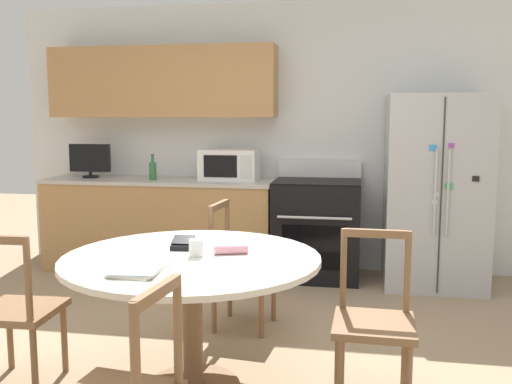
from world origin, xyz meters
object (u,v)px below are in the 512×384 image
(dining_chair_left, at_px, (16,312))
(candle_glass, at_px, (196,249))
(refrigerator, at_px, (435,191))
(dining_chair_far, at_px, (241,268))
(wallet, at_px, (183,244))
(oven_range, at_px, (317,228))
(counter_bottle, at_px, (153,170))
(countertop_tv, at_px, (90,159))
(dining_chair_right, at_px, (374,322))
(microwave, at_px, (230,165))

(dining_chair_left, height_order, candle_glass, dining_chair_left)
(refrigerator, distance_m, dining_chair_left, 3.55)
(dining_chair_far, bearing_deg, wallet, -5.53)
(oven_range, bearing_deg, wallet, -105.64)
(counter_bottle, bearing_deg, countertop_tv, 172.81)
(dining_chair_right, xyz_separation_m, wallet, (-1.08, 0.12, 0.35))
(candle_glass, bearing_deg, dining_chair_right, 2.39)
(refrigerator, height_order, countertop_tv, refrigerator)
(dining_chair_right, bearing_deg, candle_glass, 3.89)
(oven_range, bearing_deg, dining_chair_left, -120.86)
(candle_glass, bearing_deg, refrigerator, 56.28)
(countertop_tv, xyz_separation_m, dining_chair_far, (1.82, -1.40, -0.65))
(dining_chair_left, relative_size, candle_glass, 9.62)
(dining_chair_far, height_order, candle_glass, dining_chair_far)
(oven_range, distance_m, dining_chair_far, 1.44)
(dining_chair_right, height_order, candle_glass, dining_chair_right)
(countertop_tv, height_order, dining_chair_far, countertop_tv)
(microwave, relative_size, candle_glass, 5.84)
(countertop_tv, distance_m, dining_chair_far, 2.39)
(microwave, height_order, counter_bottle, microwave)
(candle_glass, bearing_deg, wallet, 128.55)
(refrigerator, height_order, candle_glass, refrigerator)
(refrigerator, relative_size, dining_chair_right, 1.89)
(dining_chair_far, bearing_deg, refrigerator, 137.49)
(counter_bottle, xyz_separation_m, wallet, (0.96, -2.14, -0.21))
(refrigerator, bearing_deg, dining_chair_far, -138.48)
(dining_chair_left, bearing_deg, refrigerator, 41.39)
(oven_range, distance_m, candle_glass, 2.43)
(countertop_tv, xyz_separation_m, dining_chair_right, (2.73, -2.34, -0.65))
(counter_bottle, distance_m, dining_chair_far, 1.82)
(oven_range, relative_size, counter_bottle, 4.38)
(dining_chair_far, relative_size, candle_glass, 9.62)
(refrigerator, bearing_deg, counter_bottle, -179.84)
(dining_chair_far, relative_size, dining_chair_left, 1.00)
(countertop_tv, distance_m, dining_chair_left, 2.72)
(candle_glass, bearing_deg, dining_chair_left, -171.94)
(refrigerator, relative_size, oven_range, 1.57)
(microwave, bearing_deg, candle_glass, -81.57)
(wallet, bearing_deg, dining_chair_left, -161.20)
(dining_chair_right, xyz_separation_m, candle_glass, (-0.95, -0.04, 0.37))
(oven_range, height_order, wallet, oven_range)
(oven_range, height_order, dining_chair_right, oven_range)
(counter_bottle, relative_size, dining_chair_far, 0.27)
(refrigerator, height_order, dining_chair_right, refrigerator)
(dining_chair_left, distance_m, wallet, 0.99)
(refrigerator, xyz_separation_m, candle_glass, (-1.54, -2.30, -0.05))
(wallet, bearing_deg, microwave, 95.91)
(dining_chair_far, height_order, wallet, dining_chair_far)
(counter_bottle, relative_size, wallet, 1.85)
(countertop_tv, bearing_deg, wallet, -53.42)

